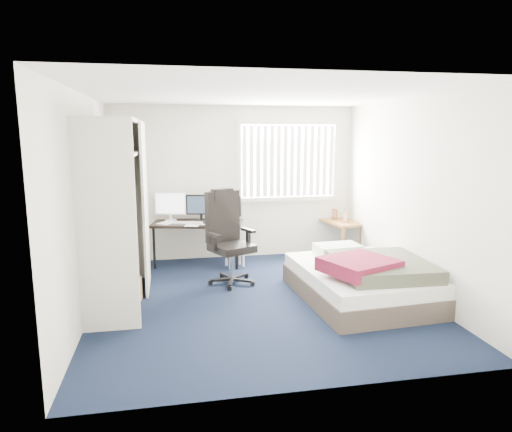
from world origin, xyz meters
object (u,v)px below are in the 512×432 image
at_px(desk, 198,219).
at_px(nightstand, 339,224).
at_px(bed, 362,279).
at_px(office_chair, 229,247).

xyz_separation_m(desk, nightstand, (2.39, 0.09, -0.19)).
bearing_deg(desk, nightstand, 2.26).
xyz_separation_m(desk, bed, (1.90, -1.99, -0.45)).
height_order(desk, bed, desk).
bearing_deg(bed, nightstand, 76.89).
height_order(office_chair, bed, office_chair).
bearing_deg(office_chair, nightstand, 27.98).
distance_m(desk, office_chair, 1.07).
distance_m(desk, nightstand, 2.39).
xyz_separation_m(office_chair, bed, (1.54, -1.01, -0.23)).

